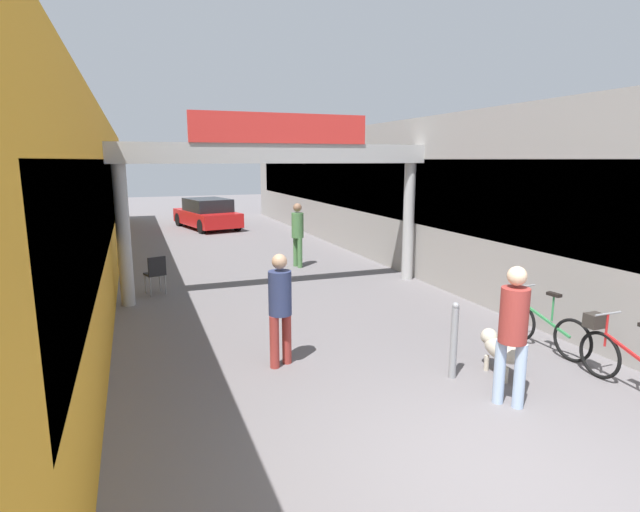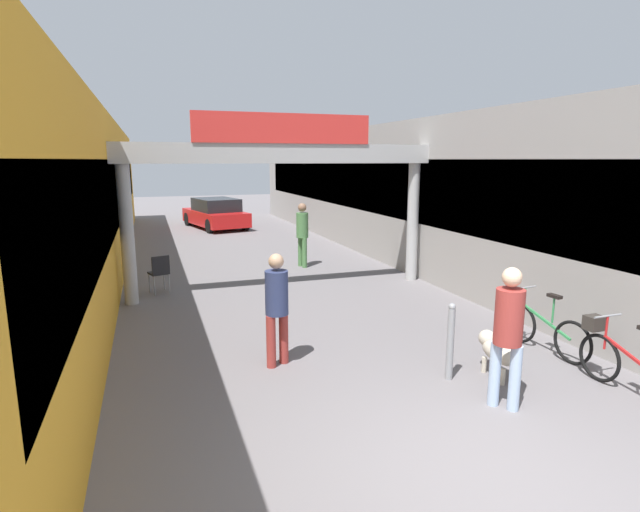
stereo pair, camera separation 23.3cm
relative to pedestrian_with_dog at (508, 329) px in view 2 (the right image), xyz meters
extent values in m
plane|color=slate|center=(-1.12, -1.18, -1.02)|extent=(80.00, 80.00, 0.00)
cube|color=gold|center=(-6.22, 9.82, 1.00)|extent=(3.00, 26.00, 4.04)
cube|color=black|center=(-4.74, 9.82, 1.20)|extent=(0.04, 23.40, 1.62)
cube|color=#9E9993|center=(3.98, 9.82, 1.00)|extent=(3.00, 26.00, 4.04)
cube|color=black|center=(2.50, 9.82, 1.20)|extent=(0.04, 23.40, 1.62)
cylinder|color=#B2B2B2|center=(-4.47, 6.32, 0.45)|extent=(0.28, 0.28, 2.94)
cylinder|color=#B2B2B2|center=(2.23, 6.32, 0.45)|extent=(0.28, 0.28, 2.94)
cube|color=#B2B2B2|center=(-1.12, 6.32, 2.13)|extent=(7.40, 0.44, 0.43)
cube|color=red|center=(-1.12, 6.12, 2.67)|extent=(3.96, 0.10, 0.64)
cylinder|color=#A5BFE0|center=(-0.07, 0.10, -0.61)|extent=(0.20, 0.20, 0.83)
cylinder|color=#A5BFE0|center=(0.07, -0.10, -0.61)|extent=(0.20, 0.20, 0.83)
cylinder|color=#99332D|center=(0.00, 0.00, 0.15)|extent=(0.48, 0.48, 0.68)
sphere|color=beige|center=(0.00, 0.00, 0.64)|extent=(0.33, 0.33, 0.23)
cylinder|color=#99332D|center=(-2.21, 2.23, -0.63)|extent=(0.19, 0.19, 0.79)
cylinder|color=#99332D|center=(-2.43, 2.12, -0.63)|extent=(0.19, 0.19, 0.79)
cylinder|color=navy|center=(-2.32, 2.17, 0.09)|extent=(0.45, 0.45, 0.65)
sphere|color=tan|center=(-2.32, 2.17, 0.56)|extent=(0.30, 0.30, 0.22)
cylinder|color=#4C7F47|center=(0.09, 8.58, -0.60)|extent=(0.17, 0.17, 0.85)
cylinder|color=#4C7F47|center=(0.04, 8.82, -0.60)|extent=(0.17, 0.17, 0.85)
cylinder|color=#4C7F47|center=(0.07, 8.70, 0.18)|extent=(0.40, 0.40, 0.70)
sphere|color=#8C664C|center=(0.07, 8.70, 0.68)|extent=(0.29, 0.29, 0.24)
ellipsoid|color=beige|center=(0.52, 0.73, -0.65)|extent=(0.35, 0.73, 0.29)
sphere|color=beige|center=(0.53, 1.05, -0.55)|extent=(0.25, 0.25, 0.24)
sphere|color=white|center=(0.53, 0.94, -0.67)|extent=(0.18, 0.18, 0.17)
cylinder|color=beige|center=(0.43, 0.95, -0.91)|extent=(0.07, 0.07, 0.23)
cylinder|color=beige|center=(0.62, 0.94, -0.91)|extent=(0.07, 0.07, 0.23)
cylinder|color=beige|center=(0.41, 0.52, -0.91)|extent=(0.07, 0.07, 0.23)
cylinder|color=beige|center=(0.60, 0.51, -0.91)|extent=(0.07, 0.07, 0.23)
torus|color=black|center=(1.75, 0.20, -0.69)|extent=(0.05, 0.67, 0.67)
cube|color=red|center=(1.75, -0.31, -0.51)|extent=(0.04, 0.94, 0.34)
cylinder|color=red|center=(1.75, 0.14, -0.31)|extent=(0.03, 0.03, 0.46)
cylinder|color=gray|center=(1.75, 0.14, -0.07)|extent=(0.46, 0.03, 0.03)
cube|color=#332D28|center=(1.75, 0.34, -0.23)|extent=(0.24, 0.20, 0.20)
torus|color=black|center=(1.76, 1.79, -0.69)|extent=(0.12, 0.67, 0.67)
torus|color=black|center=(1.86, 0.77, -0.69)|extent=(0.12, 0.67, 0.67)
cube|color=#338C4C|center=(1.81, 1.28, -0.51)|extent=(0.13, 0.94, 0.34)
cylinder|color=#338C4C|center=(1.82, 1.16, -0.29)|extent=(0.04, 0.04, 0.42)
cube|color=black|center=(1.82, 1.16, -0.07)|extent=(0.12, 0.23, 0.05)
cylinder|color=#338C4C|center=(1.77, 1.73, -0.31)|extent=(0.04, 0.04, 0.46)
cylinder|color=gray|center=(1.77, 1.73, -0.07)|extent=(0.46, 0.07, 0.03)
cube|color=#332D28|center=(1.75, 1.93, -0.23)|extent=(0.26, 0.22, 0.20)
cylinder|color=gray|center=(-0.18, 0.92, -0.51)|extent=(0.10, 0.10, 1.02)
sphere|color=gray|center=(-0.18, 0.92, 0.03)|extent=(0.10, 0.10, 0.10)
cylinder|color=gray|center=(-4.10, 7.16, -0.80)|extent=(0.04, 0.04, 0.45)
cylinder|color=gray|center=(-3.77, 7.26, -0.80)|extent=(0.04, 0.04, 0.45)
cylinder|color=gray|center=(-4.00, 6.84, -0.80)|extent=(0.04, 0.04, 0.45)
cylinder|color=gray|center=(-3.67, 6.94, -0.80)|extent=(0.04, 0.04, 0.45)
cube|color=black|center=(-3.88, 7.05, -0.55)|extent=(0.50, 0.50, 0.04)
cube|color=black|center=(-3.83, 6.88, -0.33)|extent=(0.39, 0.16, 0.40)
cube|color=red|center=(-1.21, 17.90, -0.54)|extent=(2.62, 4.29, 0.60)
cube|color=#1E2328|center=(-1.17, 17.75, 0.03)|extent=(2.04, 2.50, 0.55)
cylinder|color=black|center=(-2.31, 19.13, -0.72)|extent=(0.33, 0.63, 0.60)
cylinder|color=black|center=(-0.76, 19.49, -0.72)|extent=(0.33, 0.63, 0.60)
cylinder|color=black|center=(-1.65, 16.30, -0.72)|extent=(0.33, 0.63, 0.60)
cylinder|color=black|center=(-0.10, 16.67, -0.72)|extent=(0.33, 0.63, 0.60)
camera|label=1|loc=(-4.22, -4.59, 2.00)|focal=28.00mm
camera|label=2|loc=(-4.01, -4.67, 2.00)|focal=28.00mm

